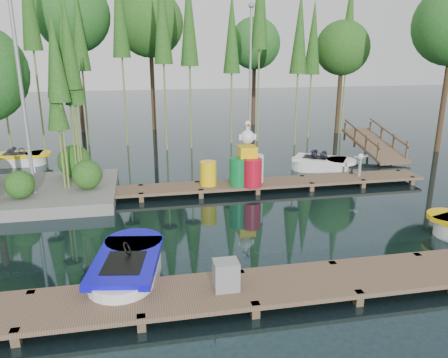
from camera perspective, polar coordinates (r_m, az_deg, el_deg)
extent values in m
plane|color=#1B2E33|center=(13.29, -1.70, -5.28)|extent=(90.00, 90.00, 0.00)
cube|color=brown|center=(9.21, 3.06, -14.09)|extent=(18.00, 1.50, 0.10)
cube|color=brown|center=(8.88, -25.49, -18.71)|extent=(0.16, 0.16, 0.50)
cube|color=brown|center=(9.91, -23.76, -14.59)|extent=(0.16, 0.16, 0.50)
cube|color=brown|center=(8.58, -10.70, -18.56)|extent=(0.16, 0.16, 0.50)
cube|color=brown|center=(9.64, -10.82, -14.28)|extent=(0.16, 0.16, 0.50)
cube|color=brown|center=(8.81, 4.09, -17.25)|extent=(0.16, 0.16, 0.50)
cube|color=brown|center=(9.84, 2.13, -13.26)|extent=(0.16, 0.16, 0.50)
cube|color=brown|center=(9.53, 17.13, -15.16)|extent=(0.16, 0.16, 0.50)
cube|color=brown|center=(10.49, 13.88, -11.76)|extent=(0.16, 0.16, 0.50)
cube|color=brown|center=(11.51, 23.80, -10.10)|extent=(0.16, 0.16, 0.50)
cube|color=brown|center=(15.69, 0.38, -0.83)|extent=(15.00, 1.20, 0.10)
cube|color=brown|center=(15.56, -25.84, -3.48)|extent=(0.16, 0.16, 0.50)
cube|color=brown|center=(16.44, -25.05, -2.36)|extent=(0.16, 0.16, 0.50)
cube|color=brown|center=(15.15, -18.41, -3.15)|extent=(0.16, 0.16, 0.50)
cube|color=brown|center=(16.06, -18.02, -2.01)|extent=(0.16, 0.16, 0.50)
cube|color=brown|center=(15.01, -10.72, -2.75)|extent=(0.16, 0.16, 0.50)
cube|color=brown|center=(15.92, -10.77, -1.63)|extent=(0.16, 0.16, 0.50)
cube|color=brown|center=(15.14, -3.03, -2.30)|extent=(0.16, 0.16, 0.50)
cube|color=brown|center=(16.05, -3.52, -1.21)|extent=(0.16, 0.16, 0.50)
cube|color=brown|center=(15.54, 4.40, -1.83)|extent=(0.16, 0.16, 0.50)
cube|color=brown|center=(16.42, 3.51, -0.80)|extent=(0.16, 0.16, 0.50)
cube|color=brown|center=(16.18, 11.34, -1.36)|extent=(0.16, 0.16, 0.50)
cube|color=brown|center=(17.03, 10.13, -0.39)|extent=(0.16, 0.16, 0.50)
cube|color=brown|center=(17.04, 17.66, -0.92)|extent=(0.16, 0.16, 0.50)
cube|color=brown|center=(17.85, 16.22, -0.01)|extent=(0.16, 0.16, 0.50)
cube|color=brown|center=(18.09, 23.32, -0.51)|extent=(0.16, 0.16, 0.50)
cube|color=brown|center=(18.86, 21.71, 0.33)|extent=(0.16, 0.16, 0.50)
cube|color=slate|center=(16.40, -24.75, -1.89)|extent=(6.20, 4.20, 0.42)
sphere|color=#2D621F|center=(15.24, -25.14, -0.67)|extent=(0.90, 0.90, 0.90)
sphere|color=#2D621F|center=(17.01, -18.96, 2.22)|extent=(1.20, 1.20, 1.20)
sphere|color=#2D621F|center=(15.42, -17.45, 0.55)|extent=(1.00, 1.00, 1.00)
cylinder|color=olive|center=(16.02, -19.39, 8.55)|extent=(0.07, 0.07, 5.93)
cone|color=#2D621F|center=(15.89, -20.12, 15.97)|extent=(0.70, 0.70, 2.97)
cylinder|color=olive|center=(15.92, -20.56, 7.91)|extent=(0.07, 0.07, 5.66)
cone|color=#2D621F|center=(15.78, -21.31, 15.02)|extent=(0.70, 0.70, 2.83)
cylinder|color=olive|center=(16.06, -18.59, 7.37)|extent=(0.07, 0.07, 5.22)
cone|color=#2D621F|center=(15.90, -19.21, 13.88)|extent=(0.70, 0.70, 2.61)
cylinder|color=olive|center=(15.30, -20.41, 7.36)|extent=(0.07, 0.07, 5.53)
cone|color=#2D621F|center=(15.15, -21.16, 14.59)|extent=(0.70, 0.70, 2.76)
cylinder|color=olive|center=(15.58, -20.59, 4.64)|extent=(0.07, 0.07, 4.01)
cone|color=#2D621F|center=(15.37, -21.12, 9.76)|extent=(0.70, 0.70, 2.01)
cylinder|color=olive|center=(15.88, -19.02, 8.85)|extent=(0.07, 0.07, 6.11)
cone|color=#2D621F|center=(15.76, -19.77, 16.56)|extent=(0.70, 0.70, 3.05)
cylinder|color=#402D1B|center=(24.19, 26.91, 10.29)|extent=(0.26, 0.26, 6.06)
cylinder|color=#402D1B|center=(27.67, 14.84, 11.00)|extent=(0.26, 0.26, 5.02)
sphere|color=#2D621F|center=(27.56, 15.23, 16.19)|extent=(3.16, 3.16, 3.16)
cylinder|color=#402D1B|center=(29.98, 3.92, 12.16)|extent=(0.26, 0.26, 5.31)
sphere|color=#2A6A26|center=(29.89, 4.02, 17.24)|extent=(3.34, 3.34, 3.34)
cylinder|color=#402D1B|center=(28.27, -9.35, 12.90)|extent=(0.26, 0.26, 6.46)
sphere|color=#2D621F|center=(28.26, -9.67, 19.44)|extent=(4.06, 4.06, 4.06)
cylinder|color=#402D1B|center=(28.42, -18.52, 12.69)|extent=(0.26, 0.26, 6.85)
sphere|color=#2A6A26|center=(28.44, -19.18, 19.57)|extent=(4.31, 4.31, 4.31)
cylinder|color=olive|center=(23.26, -27.11, 11.85)|extent=(0.09, 0.09, 7.48)
cylinder|color=olive|center=(23.47, -23.59, 14.98)|extent=(0.09, 0.09, 9.66)
cylinder|color=olive|center=(24.18, -18.00, 13.20)|extent=(0.09, 0.09, 7.69)
cone|color=#2D621F|center=(24.18, -18.47, 18.28)|extent=(0.90, 0.90, 4.23)
cylinder|color=olive|center=(23.66, -13.16, 15.08)|extent=(0.09, 0.09, 8.99)
cone|color=#2D621F|center=(23.75, -13.58, 21.15)|extent=(0.90, 0.90, 4.94)
cylinder|color=olive|center=(22.09, -7.87, 14.55)|extent=(0.09, 0.09, 8.44)
cone|color=#2D621F|center=(22.14, -8.12, 20.66)|extent=(0.90, 0.90, 4.64)
cylinder|color=olive|center=(22.34, -4.49, 14.39)|extent=(0.09, 0.09, 8.22)
cone|color=#2D621F|center=(22.38, -4.63, 20.29)|extent=(0.90, 0.90, 4.52)
cylinder|color=olive|center=(23.60, 1.00, 13.56)|extent=(0.09, 0.09, 7.41)
cone|color=#2D621F|center=(23.58, 1.03, 18.60)|extent=(0.90, 0.90, 4.07)
cylinder|color=olive|center=(24.16, 4.62, 16.40)|extent=(0.09, 0.09, 9.77)
cylinder|color=olive|center=(23.53, 9.62, 13.33)|extent=(0.09, 0.09, 7.40)
cone|color=#2D621F|center=(23.51, 9.87, 18.38)|extent=(0.90, 0.90, 4.07)
cylinder|color=olive|center=(25.52, 11.33, 13.19)|extent=(0.09, 0.09, 7.14)
cone|color=#2D621F|center=(25.49, 11.59, 17.67)|extent=(0.90, 0.90, 3.93)
cylinder|color=olive|center=(27.45, 15.68, 14.66)|extent=(0.09, 0.09, 8.61)
cone|color=#2D621F|center=(27.50, 16.09, 19.67)|extent=(0.90, 0.90, 4.74)
cylinder|color=gray|center=(15.15, -24.83, 9.61)|extent=(0.12, 0.12, 7.00)
cylinder|color=gray|center=(23.98, 3.44, 13.10)|extent=(0.12, 0.12, 7.00)
sphere|color=gray|center=(24.03, 3.60, 21.70)|extent=(0.30, 0.30, 0.30)
cube|color=brown|center=(22.11, 18.99, 4.21)|extent=(1.50, 3.94, 0.95)
cube|color=brown|center=(20.41, 19.50, 3.30)|extent=(0.08, 0.08, 0.90)
cube|color=brown|center=(21.32, 18.05, 4.27)|extent=(0.08, 0.08, 0.90)
cube|color=brown|center=(22.24, 16.73, 5.17)|extent=(0.08, 0.08, 0.90)
cube|color=brown|center=(23.18, 15.50, 5.98)|extent=(0.08, 0.08, 0.90)
cube|color=brown|center=(21.66, 17.53, 5.72)|extent=(0.06, 3.54, 0.83)
cube|color=brown|center=(21.15, 22.78, 3.39)|extent=(0.08, 0.08, 0.90)
cube|color=brown|center=(22.03, 21.25, 4.34)|extent=(0.08, 0.08, 0.90)
cube|color=brown|center=(22.92, 19.84, 5.21)|extent=(0.08, 0.08, 0.90)
cube|color=brown|center=(23.83, 18.53, 6.00)|extent=(0.08, 0.08, 0.90)
cube|color=brown|center=(22.36, 20.70, 5.74)|extent=(0.06, 3.54, 0.83)
cube|color=white|center=(9.98, -12.53, -12.11)|extent=(1.53, 1.54, 0.61)
cylinder|color=white|center=(10.56, -11.86, -10.39)|extent=(1.53, 1.53, 0.61)
cylinder|color=white|center=(9.41, -13.30, -14.05)|extent=(1.53, 1.53, 0.61)
cube|color=#0E08D3|center=(9.83, -12.65, -10.42)|extent=(1.72, 2.50, 0.15)
cylinder|color=#0E08D3|center=(10.69, -11.68, -8.07)|extent=(1.56, 1.56, 0.15)
cube|color=black|center=(9.61, -12.92, -10.75)|extent=(0.99, 1.21, 0.07)
torus|color=black|center=(9.88, -12.55, -8.85)|extent=(0.21, 0.33, 0.29)
cube|color=white|center=(21.45, -25.14, 2.17)|extent=(1.12, 1.11, 0.51)
cylinder|color=white|center=(21.32, -23.69, 2.26)|extent=(1.11, 1.11, 0.51)
cylinder|color=white|center=(21.60, -26.57, 2.07)|extent=(1.11, 1.11, 0.51)
cube|color=yellow|center=(21.39, -25.23, 2.88)|extent=(1.93, 1.14, 0.13)
cylinder|color=yellow|center=(21.20, -23.11, 3.03)|extent=(1.13, 1.13, 0.13)
cube|color=black|center=(21.43, -25.72, 2.96)|extent=(0.91, 0.69, 0.06)
torus|color=black|center=(21.32, -24.93, 3.39)|extent=(0.25, 0.14, 0.24)
imported|color=#1E1E2D|center=(21.40, -25.91, 3.53)|extent=(0.40, 0.30, 0.90)
cube|color=white|center=(18.93, 12.36, 1.67)|extent=(1.66, 1.66, 0.55)
cylinder|color=white|center=(18.84, 14.16, 1.48)|extent=(1.65, 1.65, 0.55)
cylinder|color=white|center=(19.04, 10.58, 1.86)|extent=(1.65, 1.65, 0.55)
cube|color=white|center=(18.86, 12.42, 2.55)|extent=(2.41, 2.16, 0.14)
cylinder|color=white|center=(18.73, 15.05, 2.27)|extent=(1.69, 1.69, 0.14)
cube|color=black|center=(18.88, 11.83, 2.74)|extent=(1.23, 1.16, 0.06)
torus|color=black|center=(18.79, 12.90, 3.09)|extent=(0.31, 0.28, 0.26)
imported|color=#1E1E2D|center=(18.84, 11.72, 3.36)|extent=(0.50, 0.47, 0.90)
imported|color=#1E1E2D|center=(19.13, 12.93, 3.29)|extent=(0.39, 0.36, 0.68)
cube|color=gray|center=(8.95, 0.26, -12.44)|extent=(0.50, 0.42, 0.61)
cylinder|color=yellow|center=(15.44, -2.07, 0.73)|extent=(0.58, 0.58, 0.86)
cylinder|color=#0C7130|center=(15.42, 1.93, 0.96)|extent=(0.66, 0.66, 0.99)
cylinder|color=silver|center=(15.89, 3.99, 1.40)|extent=(0.66, 0.66, 0.99)
cylinder|color=#B70D22|center=(15.32, 3.73, 0.83)|extent=(0.66, 0.66, 0.99)
cube|color=yellow|center=(15.43, 3.07, 3.60)|extent=(0.61, 0.61, 0.39)
sphere|color=white|center=(15.32, 3.10, 5.51)|extent=(0.48, 0.48, 0.48)
cylinder|color=white|center=(15.27, 3.11, 6.52)|extent=(0.11, 0.11, 0.33)
sphere|color=white|center=(15.24, 3.12, 7.21)|extent=(0.22, 0.22, 0.22)
cone|color=#DF590B|center=(15.03, 3.33, 7.00)|extent=(0.11, 0.33, 0.11)
cube|color=white|center=(15.32, 3.10, 5.51)|extent=(0.61, 0.07, 0.20)
cylinder|color=gray|center=(17.33, 17.30, 1.40)|extent=(0.11, 0.11, 0.66)
sphere|color=white|center=(17.22, 17.43, 2.82)|extent=(0.22, 0.22, 0.22)
cube|color=gray|center=(17.22, 17.43, 2.82)|extent=(0.55, 0.04, 0.04)
cone|color=#DF590B|center=(17.11, 17.64, 2.71)|extent=(0.04, 0.11, 0.04)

